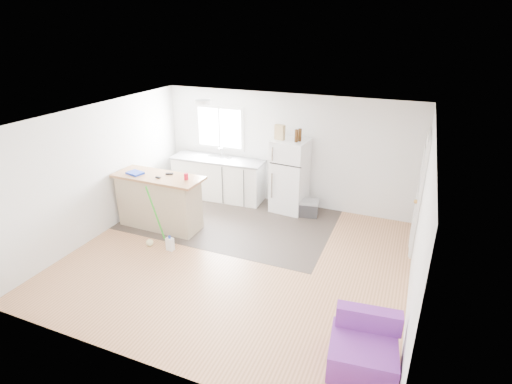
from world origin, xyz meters
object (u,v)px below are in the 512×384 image
mop (152,234)px  bottle_left (296,136)px  kitchen_cabinets (218,178)px  cardboard_box (280,132)px  bottle_right (300,135)px  cooler (307,208)px  purple_seat (363,349)px  blue_tray (135,173)px  refrigerator (290,176)px  cleaner_jug (170,244)px  red_cup (186,176)px  peninsula (159,201)px

mop → bottle_left: size_ratio=4.72×
kitchen_cabinets → cardboard_box: bearing=-5.2°
bottle_left → bottle_right: 0.10m
mop → cooler: bearing=58.5°
purple_seat → mop: bearing=154.6°
cooler → blue_tray: 3.49m
kitchen_cabinets → blue_tray: kitchen_cabinets is taller
refrigerator → cleaner_jug: refrigerator is taller
bottle_left → cooler: bearing=-5.4°
mop → red_cup: (0.35, 0.71, 0.89)m
red_cup → bottle_right: 2.37m
refrigerator → bottle_right: size_ratio=6.15×
kitchen_cabinets → bottle_left: 2.17m
red_cup → purple_seat: bearing=-29.9°
kitchen_cabinets → bottle_right: bearing=-3.4°
cleaner_jug → bottle_right: 3.24m
purple_seat → mop: mop is taller
peninsula → purple_seat: peninsula is taller
mop → refrigerator: bearing=66.4°
refrigerator → red_cup: (-1.45, -1.65, 0.36)m
cooler → purple_seat: 3.93m
refrigerator → blue_tray: refrigerator is taller
refrigerator → mop: 3.01m
cardboard_box → bottle_right: bearing=5.7°
cooler → red_cup: bearing=-151.2°
bottle_left → refrigerator: bearing=143.5°
refrigerator → bottle_right: (0.18, -0.01, 0.89)m
refrigerator → bottle_left: bottle_left is taller
refrigerator → red_cup: bearing=-126.1°
peninsula → bottle_left: bottle_left is taller
mop → cardboard_box: (1.58, 2.30, 1.45)m
purple_seat → cleaner_jug: size_ratio=2.94×
cooler → purple_seat: (1.66, -3.56, 0.05)m
blue_tray → cooler: bearing=29.0°
cooler → bottle_right: size_ratio=1.98×
blue_tray → bottle_right: (2.68, 1.75, 0.58)m
refrigerator → cooler: bearing=-11.2°
red_cup → bottle_left: size_ratio=0.48×
cooler → kitchen_cabinets: bearing=166.3°
cooler → cleaner_jug: (-1.86, -2.25, -0.05)m
cooler → blue_tray: blue_tray is taller
kitchen_cabinets → mop: kitchen_cabinets is taller
purple_seat → bottle_left: 4.34m
red_cup → cleaner_jug: bearing=-86.7°
peninsula → cooler: peninsula is taller
refrigerator → kitchen_cabinets: bearing=-175.2°
blue_tray → cardboard_box: cardboard_box is taller
red_cup → cardboard_box: 2.09m
red_cup → bottle_right: (1.63, 1.64, 0.54)m
purple_seat → mop: 4.13m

